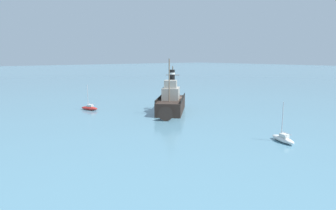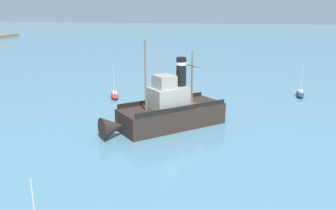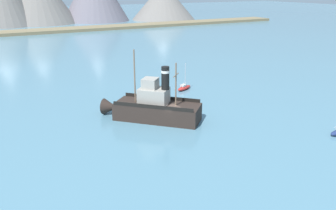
% 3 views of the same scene
% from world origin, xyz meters
% --- Properties ---
extents(ground_plane, '(600.00, 600.00, 0.00)m').
position_xyz_m(ground_plane, '(0.00, 0.00, 0.00)').
color(ground_plane, teal).
extents(old_tugboat, '(12.52, 12.62, 9.90)m').
position_xyz_m(old_tugboat, '(-1.29, 2.83, 1.83)').
color(old_tugboat, '#2D231E').
rests_on(old_tugboat, ground).
extents(sailboat_red, '(3.90, 2.63, 4.90)m').
position_xyz_m(sailboat_red, '(10.40, 13.62, 0.43)').
color(sailboat_red, '#B22823').
rests_on(sailboat_red, ground).
extents(sailboat_navy, '(3.84, 1.23, 4.90)m').
position_xyz_m(sailboat_navy, '(17.48, -13.70, 0.43)').
color(sailboat_navy, navy).
rests_on(sailboat_navy, ground).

